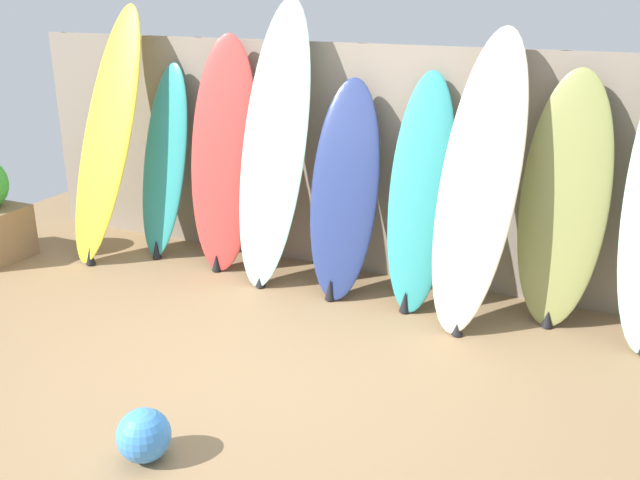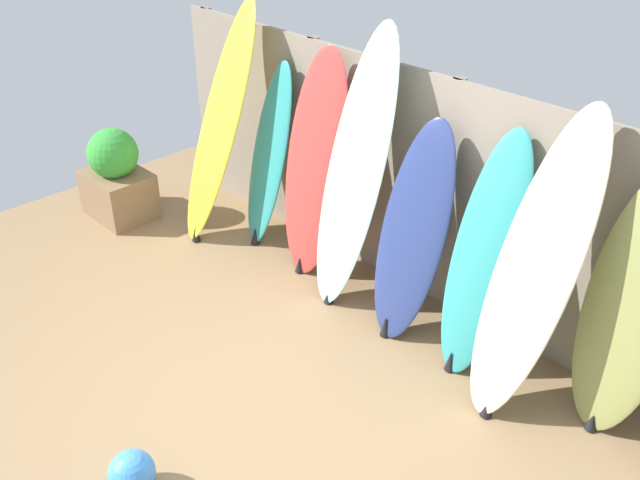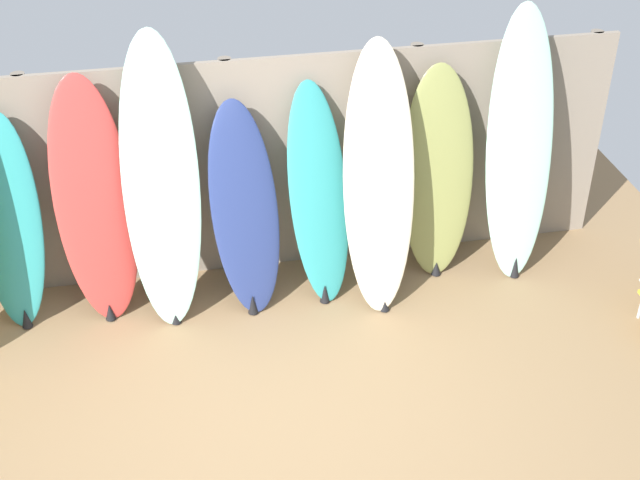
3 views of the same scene
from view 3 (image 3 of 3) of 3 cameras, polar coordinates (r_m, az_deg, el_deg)
The scene contains 10 objects.
ground at distance 5.89m, azimuth -3.03°, elevation -12.78°, with size 7.68×7.68×0.00m, color #8E704C.
fence_back at distance 6.93m, azimuth -5.68°, elevation 4.49°, with size 6.08×0.11×1.80m.
surfboard_teal_1 at distance 6.80m, azimuth -19.21°, elevation 0.93°, with size 0.52×0.53×1.61m.
surfboard_red_2 at distance 6.62m, azimuth -14.22°, elevation 2.27°, with size 0.63×0.52×1.86m.
surfboard_seafoam_3 at distance 6.48m, azimuth -10.14°, elevation 3.48°, with size 0.60×0.67×2.13m.
surfboard_navy_4 at distance 6.63m, azimuth -4.84°, elevation 1.88°, with size 0.58×0.66×1.58m.
surfboard_teal_5 at distance 6.72m, azimuth -0.09°, elevation 2.83°, with size 0.52×0.67×1.65m.
surfboard_cream_6 at distance 6.61m, azimuth 3.79°, elevation 3.86°, with size 0.62×0.82×1.97m.
surfboard_olive_7 at distance 6.99m, azimuth 7.53°, elevation 4.18°, with size 0.59×0.40×1.72m.
surfboard_seafoam_8 at distance 7.04m, azimuth 12.63°, elevation 5.73°, with size 0.57×0.60×2.13m.
Camera 3 is at (-0.46, -4.02, 4.28)m, focal length 50.00 mm.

